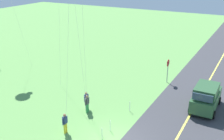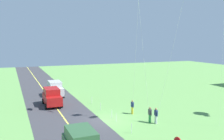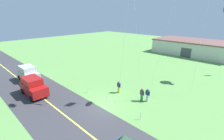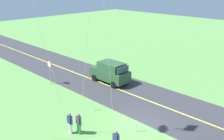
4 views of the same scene
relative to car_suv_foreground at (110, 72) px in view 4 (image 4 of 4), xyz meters
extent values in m
cube|color=#60994C|center=(-7.79, 4.85, -1.20)|extent=(120.00, 120.00, 0.10)
cube|color=#38383D|center=(-7.79, 0.85, -1.15)|extent=(120.00, 7.00, 0.00)
cube|color=#E5E04C|center=(-7.79, 0.85, -1.15)|extent=(120.00, 0.16, 0.00)
cube|color=#2D5633|center=(0.08, 0.00, -0.26)|extent=(4.40, 1.90, 1.10)
cube|color=#2D5633|center=(-0.17, 0.00, 0.69)|extent=(2.73, 1.75, 0.80)
cube|color=#334756|center=(0.91, 0.00, 0.69)|extent=(0.10, 1.62, 0.64)
cube|color=#334756|center=(-1.79, 0.00, 0.69)|extent=(0.10, 1.62, 0.60)
cylinder|color=black|center=(1.51, 0.95, -0.81)|extent=(0.68, 0.22, 0.68)
cylinder|color=black|center=(1.51, -0.95, -0.81)|extent=(0.68, 0.22, 0.68)
cylinder|color=black|center=(-1.35, 0.95, -0.81)|extent=(0.68, 0.22, 0.68)
cylinder|color=black|center=(-1.35, -0.95, -0.81)|extent=(0.68, 0.22, 0.68)
cylinder|color=gray|center=(4.13, 4.75, -0.10)|extent=(0.08, 0.08, 2.10)
cylinder|color=red|center=(4.13, 4.75, 1.02)|extent=(0.76, 0.04, 0.76)
cylinder|color=white|center=(4.13, 4.77, 1.02)|extent=(0.62, 0.01, 0.62)
cylinder|color=silver|center=(-4.99, 8.99, -0.74)|extent=(0.16, 0.16, 0.82)
cylinder|color=silver|center=(-4.81, 8.99, -0.74)|extent=(0.16, 0.16, 0.82)
cube|color=navy|center=(-4.90, 8.99, -0.05)|extent=(0.36, 0.22, 0.56)
cylinder|color=navy|center=(-5.14, 8.99, -0.10)|extent=(0.10, 0.10, 0.52)
cylinder|color=navy|center=(-4.66, 8.99, -0.10)|extent=(0.10, 0.10, 0.52)
sphere|color=#9E704C|center=(-4.90, 8.99, 0.34)|extent=(0.22, 0.22, 0.22)
cube|color=navy|center=(-8.74, 8.32, -0.05)|extent=(0.36, 0.22, 0.56)
cylinder|color=navy|center=(-8.98, 8.32, -0.10)|extent=(0.10, 0.10, 0.52)
cylinder|color=navy|center=(-8.50, 8.32, -0.10)|extent=(0.10, 0.10, 0.52)
sphere|color=#9E704C|center=(-8.74, 8.32, 0.34)|extent=(0.22, 0.22, 0.22)
cylinder|color=#338C4C|center=(-5.49, 8.59, -0.74)|extent=(0.16, 0.16, 0.82)
cylinder|color=#338C4C|center=(-5.31, 8.59, -0.74)|extent=(0.16, 0.16, 0.82)
cube|color=#3F3F47|center=(-5.40, 8.59, -0.05)|extent=(0.36, 0.22, 0.56)
cylinder|color=#3F3F47|center=(-5.64, 8.59, -0.10)|extent=(0.10, 0.10, 0.52)
cylinder|color=#3F3F47|center=(-5.16, 8.59, -0.10)|extent=(0.10, 0.10, 0.52)
sphere|color=#9E704C|center=(-5.40, 8.59, 0.34)|extent=(0.22, 0.22, 0.22)
cylinder|color=silver|center=(-4.08, 10.26, 6.71)|extent=(1.66, 2.55, 15.73)
cylinder|color=silver|center=(-7.70, 8.22, 7.84)|extent=(2.11, 0.21, 17.99)
cylinder|color=silver|center=(-6.13, 8.18, 5.59)|extent=(1.48, 0.84, 13.49)
cylinder|color=silver|center=(-8.12, 5.55, -0.70)|extent=(0.05, 0.05, 0.90)
cylinder|color=silver|center=(-6.93, 5.55, -0.70)|extent=(0.05, 0.05, 0.90)
cylinder|color=silver|center=(-3.47, 5.55, -0.70)|extent=(0.05, 0.05, 0.90)
camera|label=1|loc=(-22.64, -3.16, 10.48)|focal=44.56mm
camera|label=2|loc=(15.71, -4.28, 7.05)|focal=39.94mm
camera|label=3|loc=(3.62, -5.71, 8.39)|focal=25.70mm
camera|label=4|loc=(-18.14, 18.26, 9.12)|focal=41.30mm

